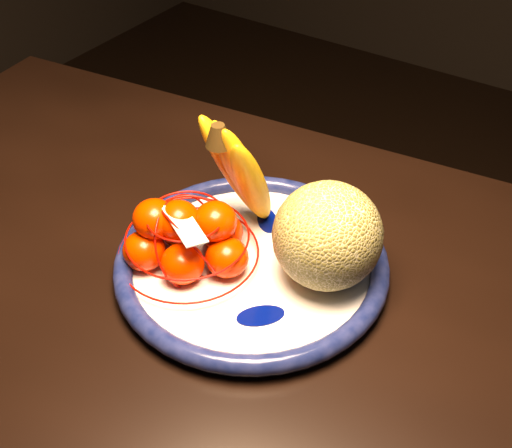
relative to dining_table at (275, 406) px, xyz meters
The scene contains 6 objects.
dining_table is the anchor object (origin of this frame).
fruit_bowl 0.17m from the dining_table, 134.45° to the left, with size 0.34×0.34×0.03m.
cantaloupe 0.21m from the dining_table, 97.38° to the left, with size 0.13×0.13×0.13m, color olive.
banana_bunch 0.28m from the dining_table, 133.46° to the left, with size 0.11×0.12×0.18m.
mandarin_bag 0.22m from the dining_table, 158.22° to the left, with size 0.22×0.22×0.11m.
price_tag 0.24m from the dining_table, 162.25° to the left, with size 0.07×0.03×0.00m, color white.
Camera 1 is at (0.14, -0.30, 1.31)m, focal length 45.00 mm.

